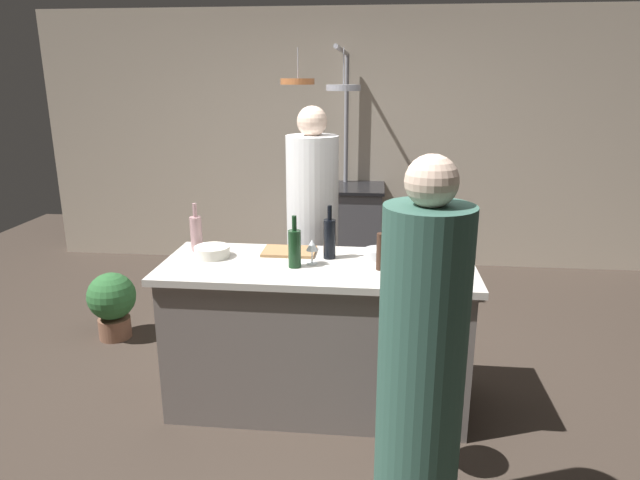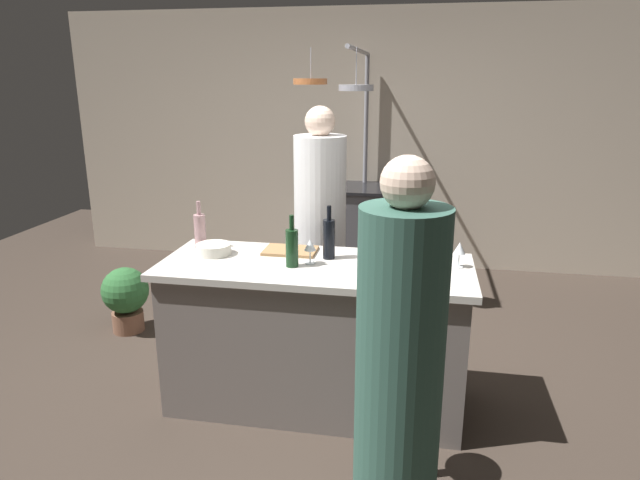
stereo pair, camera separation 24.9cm
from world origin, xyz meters
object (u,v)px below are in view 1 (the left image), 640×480
object	(u,v)px
guest_right	(421,375)
chef	(313,238)
wine_bottle_red	(295,248)
cutting_board	(289,251)
mixing_bowl_ceramic	(212,252)
wine_bottle_rose	(196,233)
pepper_mill	(381,252)
wine_bottle_dark	(329,238)
potted_plant	(112,301)
wine_bottle_green	(398,253)
wine_glass_by_chef	(459,246)
mixing_bowl_steel	(378,253)
stove_range	(344,229)
bar_stool_right	(408,410)
wine_glass_near_left_guest	(312,246)

from	to	relation	value
guest_right	chef	bearing A→B (deg)	109.84
wine_bottle_red	cutting_board	bearing A→B (deg)	105.59
mixing_bowl_ceramic	wine_bottle_rose	bearing A→B (deg)	138.00
pepper_mill	wine_bottle_dark	distance (m)	0.35
potted_plant	wine_bottle_green	bearing A→B (deg)	-22.22
potted_plant	wine_bottle_dark	bearing A→B (deg)	-19.61
wine_glass_by_chef	mixing_bowl_ceramic	distance (m)	1.45
wine_bottle_rose	wine_bottle_red	bearing A→B (deg)	-20.94
wine_bottle_rose	wine_bottle_green	bearing A→B (deg)	-14.51
wine_bottle_dark	cutting_board	bearing A→B (deg)	163.09
chef	mixing_bowl_steel	bearing A→B (deg)	-55.47
wine_bottle_green	stove_range	bearing A→B (deg)	99.91
bar_stool_right	guest_right	size ratio (longest dim) A/B	0.41
wine_glass_by_chef	mixing_bowl_ceramic	bearing A→B (deg)	-179.02
bar_stool_right	wine_bottle_red	bearing A→B (deg)	138.87
wine_bottle_dark	mixing_bowl_steel	distance (m)	0.31
guest_right	wine_bottle_dark	bearing A→B (deg)	113.20
guest_right	mixing_bowl_steel	distance (m)	1.15
wine_bottle_dark	wine_bottle_green	bearing A→B (deg)	-32.48
bar_stool_right	wine_glass_by_chef	world-z (taller)	wine_glass_by_chef
wine_bottle_rose	wine_glass_near_left_guest	xyz separation A→B (m)	(0.74, -0.18, -0.01)
cutting_board	pepper_mill	bearing A→B (deg)	-24.65
chef	wine_glass_near_left_guest	world-z (taller)	chef
cutting_board	potted_plant	bearing A→B (deg)	159.93
guest_right	wine_bottle_rose	size ratio (longest dim) A/B	5.59
chef	mixing_bowl_ceramic	size ratio (longest dim) A/B	8.33
potted_plant	cutting_board	size ratio (longest dim) A/B	1.62
potted_plant	wine_bottle_rose	bearing A→B (deg)	-31.66
wine_bottle_dark	wine_glass_near_left_guest	distance (m)	0.15
wine_bottle_rose	cutting_board	bearing A→B (deg)	1.03
guest_right	cutting_board	bearing A→B (deg)	121.64
wine_bottle_dark	wine_bottle_red	distance (m)	0.26
mixing_bowl_steel	potted_plant	bearing A→B (deg)	163.88
potted_plant	chef	bearing A→B (deg)	4.19
guest_right	wine_bottle_rose	bearing A→B (deg)	138.18
chef	mixing_bowl_ceramic	distance (m)	0.93
guest_right	cutting_board	distance (m)	1.38
guest_right	cutting_board	size ratio (longest dim) A/B	5.21
wine_glass_near_left_guest	wine_glass_by_chef	bearing A→B (deg)	6.09
potted_plant	wine_glass_by_chef	size ratio (longest dim) A/B	3.56
wine_bottle_red	wine_glass_near_left_guest	size ratio (longest dim) A/B	2.05
wine_bottle_dark	wine_bottle_rose	xyz separation A→B (m)	(-0.83, 0.07, -0.01)
stove_range	potted_plant	xyz separation A→B (m)	(-1.65, -1.73, -0.15)
mixing_bowl_steel	stove_range	bearing A→B (deg)	98.59
wine_bottle_green	wine_bottle_rose	world-z (taller)	wine_bottle_green
wine_glass_by_chef	stove_range	bearing A→B (deg)	108.89
chef	wine_glass_near_left_guest	xyz separation A→B (m)	(0.10, -0.84, 0.19)
potted_plant	wine_bottle_green	size ratio (longest dim) A/B	1.63
cutting_board	wine_glass_near_left_guest	world-z (taller)	wine_glass_near_left_guest
wine_bottle_green	wine_glass_by_chef	bearing A→B (deg)	32.13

